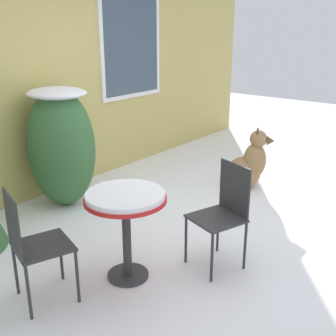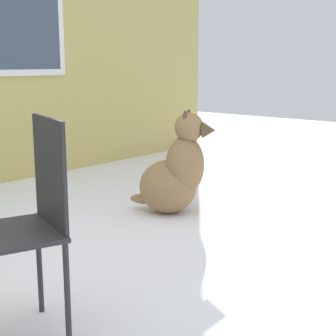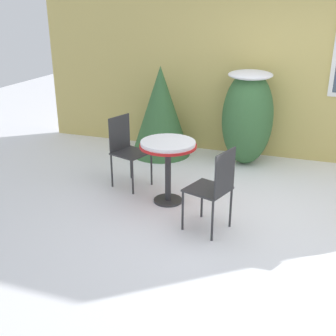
# 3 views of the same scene
# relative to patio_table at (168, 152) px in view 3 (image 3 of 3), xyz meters

# --- Properties ---
(ground_plane) EXTENTS (16.00, 16.00, 0.00)m
(ground_plane) POSITION_rel_patio_table_xyz_m (1.16, -0.12, -0.63)
(ground_plane) COLOR white
(house_wall) EXTENTS (8.00, 0.10, 2.71)m
(house_wall) POSITION_rel_patio_table_xyz_m (1.22, 2.08, 0.75)
(house_wall) COLOR tan
(house_wall) RESTS_ON ground_plane
(shrub_left) EXTENTS (0.73, 0.80, 1.37)m
(shrub_left) POSITION_rel_patio_table_xyz_m (0.65, 1.63, 0.09)
(shrub_left) COLOR #386638
(shrub_left) RESTS_ON ground_plane
(evergreen_bush) EXTENTS (0.92, 0.92, 1.37)m
(evergreen_bush) POSITION_rel_patio_table_xyz_m (-0.67, 1.59, 0.06)
(evergreen_bush) COLOR #386638
(evergreen_bush) RESTS_ON ground_plane
(patio_table) EXTENTS (0.66, 0.66, 0.76)m
(patio_table) POSITION_rel_patio_table_xyz_m (0.00, 0.00, 0.00)
(patio_table) COLOR #2D2D30
(patio_table) RESTS_ON ground_plane
(patio_chair_near_table) EXTENTS (0.51, 0.51, 0.91)m
(patio_chair_near_table) POSITION_rel_patio_table_xyz_m (-0.67, 0.31, -0.12)
(patio_chair_near_table) COLOR #2D2D30
(patio_chair_near_table) RESTS_ON ground_plane
(patio_chair_far_side) EXTENTS (0.51, 0.51, 0.91)m
(patio_chair_far_side) POSITION_rel_patio_table_xyz_m (0.67, -0.50, -0.12)
(patio_chair_far_side) COLOR #2D2D30
(patio_chair_far_side) RESTS_ON ground_plane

